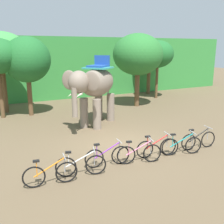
% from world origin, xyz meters
% --- Properties ---
extents(ground_plane, '(80.00, 80.00, 0.00)m').
position_xyz_m(ground_plane, '(0.00, 0.00, 0.00)').
color(ground_plane, brown).
extents(foliage_hedge, '(36.00, 6.00, 5.05)m').
position_xyz_m(foliage_hedge, '(0.00, 14.40, 2.53)').
color(foliage_hedge, '#338438').
rests_on(foliage_hedge, ground).
extents(tree_right, '(3.38, 3.38, 5.19)m').
position_xyz_m(tree_right, '(-3.90, 8.76, 3.96)').
color(tree_right, brown).
rests_on(tree_right, ground).
extents(tree_center_left, '(2.84, 2.84, 4.87)m').
position_xyz_m(tree_center_left, '(-2.59, 7.28, 3.46)').
color(tree_center_left, brown).
rests_on(tree_center_left, ground).
extents(tree_center, '(3.52, 3.52, 5.17)m').
position_xyz_m(tree_center, '(4.83, 6.48, 3.70)').
color(tree_center, brown).
rests_on(tree_center, ground).
extents(tree_left, '(2.61, 2.61, 4.77)m').
position_xyz_m(tree_left, '(8.00, 8.40, 3.64)').
color(tree_left, brown).
rests_on(tree_left, ground).
extents(tree_center_right, '(2.75, 2.75, 4.15)m').
position_xyz_m(tree_center_right, '(8.61, 10.47, 3.10)').
color(tree_center_right, brown).
rests_on(tree_center_right, ground).
extents(elephant, '(3.84, 3.50, 3.78)m').
position_xyz_m(elephant, '(0.17, 3.36, 2.20)').
color(elephant, gray).
rests_on(elephant, ground).
extents(bike_orange, '(1.70, 0.52, 0.92)m').
position_xyz_m(bike_orange, '(-3.67, -1.96, 0.39)').
color(bike_orange, black).
rests_on(bike_orange, ground).
extents(bike_white, '(1.65, 0.66, 0.92)m').
position_xyz_m(bike_white, '(-2.61, -1.81, 0.39)').
color(bike_white, black).
rests_on(bike_white, ground).
extents(bike_purple, '(1.70, 0.52, 0.92)m').
position_xyz_m(bike_purple, '(-1.48, -1.54, 0.39)').
color(bike_purple, black).
rests_on(bike_purple, ground).
extents(bike_pink, '(1.66, 0.64, 0.92)m').
position_xyz_m(bike_pink, '(-0.33, -1.86, 0.39)').
color(bike_pink, black).
rests_on(bike_pink, ground).
extents(bike_red, '(1.69, 0.52, 0.92)m').
position_xyz_m(bike_red, '(0.61, -1.66, 0.39)').
color(bike_red, black).
rests_on(bike_red, ground).
extents(bike_teal, '(1.66, 0.63, 0.92)m').
position_xyz_m(bike_teal, '(1.63, -1.96, 0.39)').
color(bike_teal, black).
rests_on(bike_teal, ground).
extents(bike_black, '(1.70, 0.52, 0.92)m').
position_xyz_m(bike_black, '(2.70, -1.79, 0.39)').
color(bike_black, black).
rests_on(bike_black, ground).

